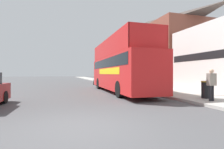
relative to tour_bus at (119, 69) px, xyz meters
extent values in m
plane|color=#4C4C4F|center=(-4.15, 12.18, -1.88)|extent=(144.00, 144.00, 0.00)
cube|color=#ADAAA3|center=(3.45, 9.18, -1.81)|extent=(3.58, 108.00, 0.14)
cube|color=brown|center=(8.24, 10.83, 1.82)|extent=(6.00, 20.41, 7.38)
pyramid|color=#473D38|center=(8.24, 10.83, 6.62)|extent=(6.00, 20.41, 2.22)
cube|color=red|center=(0.00, -0.16, -0.29)|extent=(2.61, 11.06, 2.57)
cube|color=yellow|center=(-0.01, -0.71, -0.17)|extent=(2.54, 6.10, 0.45)
cube|color=black|center=(0.00, -0.16, 0.49)|extent=(2.62, 10.18, 0.70)
cube|color=red|center=(0.00, -0.16, 1.04)|extent=(2.59, 10.18, 0.10)
cube|color=red|center=(-1.18, -0.14, 1.74)|extent=(0.25, 10.14, 1.29)
cube|color=red|center=(1.17, -0.18, 1.74)|extent=(0.25, 10.14, 1.29)
cube|color=red|center=(-0.09, -5.19, 1.74)|extent=(2.42, 0.11, 1.29)
cube|color=red|center=(0.07, 4.14, 1.74)|extent=(2.44, 1.58, 1.29)
cylinder|color=black|center=(-1.03, 3.28, -1.34)|extent=(0.30, 1.08, 1.07)
cylinder|color=black|center=(1.14, 3.24, -1.34)|extent=(0.30, 1.08, 1.07)
cylinder|color=black|center=(-1.14, -3.33, -1.34)|extent=(0.30, 1.08, 1.07)
cylinder|color=black|center=(1.03, -3.37, -1.34)|extent=(0.30, 1.08, 1.07)
cube|color=silver|center=(0.51, 8.59, -1.38)|extent=(2.04, 4.10, 0.66)
cube|color=black|center=(0.50, 8.47, -0.80)|extent=(1.70, 2.01, 0.51)
cylinder|color=black|center=(-0.25, 9.88, -1.57)|extent=(0.23, 0.63, 0.62)
cylinder|color=black|center=(1.41, 9.78, -1.57)|extent=(0.23, 0.63, 0.62)
cylinder|color=black|center=(-0.40, 7.40, -1.57)|extent=(0.23, 0.63, 0.62)
cylinder|color=black|center=(1.26, 7.30, -1.57)|extent=(0.23, 0.63, 0.62)
cylinder|color=black|center=(-7.47, -3.66, -1.55)|extent=(0.22, 0.65, 0.64)
cylinder|color=#232328|center=(2.52, -6.75, -1.35)|extent=(0.12, 0.12, 0.78)
cylinder|color=#232328|center=(2.69, -6.75, -1.35)|extent=(0.12, 0.12, 0.78)
cube|color=gray|center=(2.61, -6.75, -0.65)|extent=(0.42, 0.23, 0.62)
sphere|color=tan|center=(2.61, -6.75, -0.23)|extent=(0.21, 0.21, 0.21)
cylinder|color=black|center=(2.35, -3.17, 0.29)|extent=(0.13, 0.13, 4.06)
cylinder|color=silver|center=(2.35, -3.17, 2.55)|extent=(0.32, 0.32, 0.45)
cone|color=black|center=(2.35, -3.17, 2.88)|extent=(0.35, 0.35, 0.22)
cylinder|color=black|center=(2.10, 4.07, 0.18)|extent=(0.13, 0.13, 3.83)
cylinder|color=silver|center=(2.10, 4.07, 2.31)|extent=(0.32, 0.32, 0.45)
cone|color=black|center=(2.10, 4.07, 2.65)|extent=(0.35, 0.35, 0.22)
cylinder|color=black|center=(2.05, 11.31, 0.35)|extent=(0.13, 0.13, 4.17)
cylinder|color=silver|center=(2.05, 11.31, 2.65)|extent=(0.32, 0.32, 0.45)
cone|color=black|center=(2.05, 11.31, 2.99)|extent=(0.35, 0.35, 0.22)
cylinder|color=black|center=(3.10, -5.87, -1.25)|extent=(0.44, 0.44, 0.97)
cylinder|color=#B28E1E|center=(3.10, -5.87, -0.80)|extent=(0.48, 0.48, 0.06)
camera|label=1|loc=(-4.74, -13.75, -0.35)|focal=28.00mm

